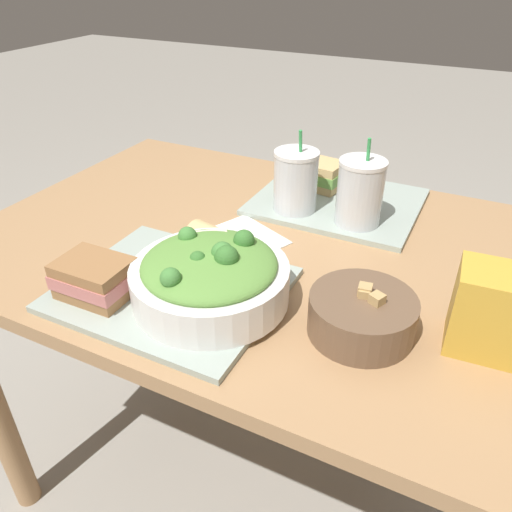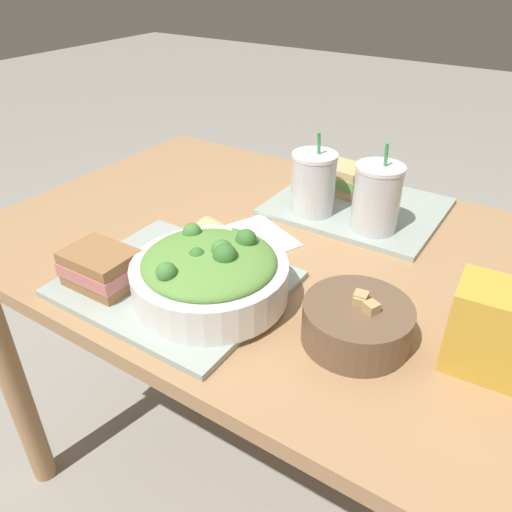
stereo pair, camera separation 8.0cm
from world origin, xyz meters
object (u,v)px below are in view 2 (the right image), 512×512
(sandwich_near, at_px, (101,268))
(drink_cup_dark, at_px, (313,185))
(napkin_folded, at_px, (260,236))
(drink_cup_red, at_px, (376,200))
(baguette_near, at_px, (225,241))
(salad_bowl, at_px, (210,272))
(sandwich_far, at_px, (338,177))
(soup_bowl, at_px, (357,322))
(chip_bag, at_px, (495,331))

(sandwich_near, bearing_deg, drink_cup_dark, 67.91)
(sandwich_near, relative_size, napkin_folded, 0.66)
(drink_cup_red, bearing_deg, baguette_near, -128.04)
(salad_bowl, height_order, sandwich_near, salad_bowl)
(sandwich_far, bearing_deg, salad_bowl, -81.44)
(soup_bowl, bearing_deg, salad_bowl, -170.19)
(salad_bowl, distance_m, sandwich_near, 0.19)
(soup_bowl, xyz_separation_m, chip_bag, (0.18, 0.05, 0.03))
(salad_bowl, distance_m, drink_cup_dark, 0.37)
(soup_bowl, bearing_deg, sandwich_near, -164.49)
(sandwich_near, height_order, drink_cup_red, drink_cup_red)
(sandwich_far, relative_size, drink_cup_red, 0.76)
(salad_bowl, relative_size, chip_bag, 1.96)
(soup_bowl, distance_m, drink_cup_red, 0.34)
(soup_bowl, relative_size, drink_cup_dark, 0.91)
(sandwich_near, height_order, drink_cup_dark, drink_cup_dark)
(chip_bag, bearing_deg, napkin_folded, 159.84)
(sandwich_far, distance_m, napkin_folded, 0.28)
(sandwich_far, bearing_deg, sandwich_near, -98.67)
(baguette_near, bearing_deg, chip_bag, -79.35)
(drink_cup_red, bearing_deg, soup_bowl, -72.21)
(salad_bowl, relative_size, drink_cup_red, 1.39)
(drink_cup_red, bearing_deg, sandwich_far, 136.64)
(soup_bowl, bearing_deg, baguette_near, 165.75)
(chip_bag, distance_m, napkin_folded, 0.49)
(sandwich_near, bearing_deg, salad_bowl, 22.08)
(salad_bowl, xyz_separation_m, sandwich_near, (-0.18, -0.07, -0.01))
(sandwich_far, distance_m, drink_cup_red, 0.20)
(salad_bowl, height_order, baguette_near, salad_bowl)
(sandwich_near, xyz_separation_m, chip_bag, (0.60, 0.17, 0.02))
(chip_bag, relative_size, napkin_folded, 0.70)
(drink_cup_dark, bearing_deg, salad_bowl, -89.30)
(drink_cup_dark, relative_size, drink_cup_red, 0.97)
(soup_bowl, relative_size, drink_cup_red, 0.89)
(baguette_near, relative_size, chip_bag, 0.94)
(sandwich_near, height_order, baguette_near, sandwich_near)
(soup_bowl, distance_m, napkin_folded, 0.35)
(sandwich_near, distance_m, drink_cup_red, 0.54)
(baguette_near, xyz_separation_m, drink_cup_red, (0.20, 0.25, 0.04))
(chip_bag, bearing_deg, sandwich_far, 131.91)
(baguette_near, relative_size, napkin_folded, 0.66)
(soup_bowl, distance_m, sandwich_far, 0.53)
(soup_bowl, bearing_deg, chip_bag, 15.54)
(salad_bowl, bearing_deg, drink_cup_dark, 90.70)
(baguette_near, distance_m, napkin_folded, 0.12)
(soup_bowl, relative_size, sandwich_far, 1.16)
(salad_bowl, xyz_separation_m, drink_cup_red, (0.14, 0.37, 0.02))
(sandwich_far, height_order, drink_cup_red, drink_cup_red)
(baguette_near, distance_m, sandwich_far, 0.39)
(salad_bowl, xyz_separation_m, drink_cup_dark, (-0.00, 0.37, 0.02))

